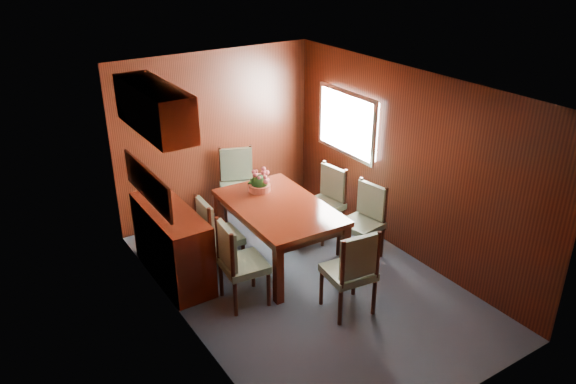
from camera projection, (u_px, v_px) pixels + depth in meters
ground at (306, 283)px, 6.74m from camera, size 4.50×4.50×0.00m
room_shell at (283, 149)px, 6.25m from camera, size 3.06×4.52×2.41m
sideboard at (172, 243)px, 6.69m from camera, size 0.48×1.40×0.90m
dining_table at (279, 213)px, 6.91m from camera, size 1.10×1.71×0.79m
chair_left_near at (237, 259)px, 6.14m from camera, size 0.51×0.53×1.02m
chair_left_far at (214, 232)px, 6.72m from camera, size 0.48×0.50×1.00m
chair_right_near at (365, 217)px, 7.11m from camera, size 0.52×0.53×0.98m
chair_right_far at (327, 198)px, 7.60m from camera, size 0.51×0.53×0.99m
chair_head at (353, 268)px, 5.97m from camera, size 0.54×0.53×1.04m
chair_foot at (238, 180)px, 8.04m from camera, size 0.64×0.63×1.05m
flower_centerpiece at (259, 180)px, 7.18m from camera, size 0.30×0.30×0.30m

